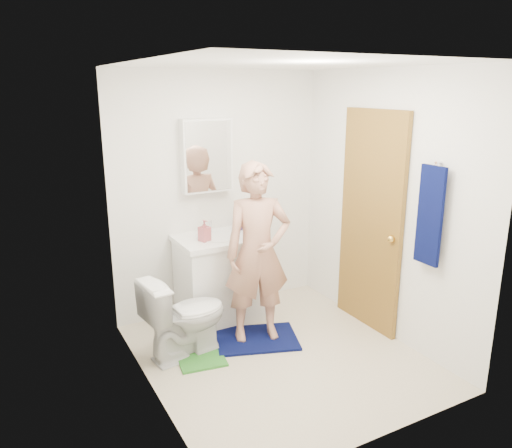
{
  "coord_description": "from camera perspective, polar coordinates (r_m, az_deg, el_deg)",
  "views": [
    {
      "loc": [
        -2.0,
        -3.27,
        2.24
      ],
      "look_at": [
        -0.09,
        0.25,
        1.13
      ],
      "focal_mm": 35.0,
      "sensor_mm": 36.0,
      "label": 1
    }
  ],
  "objects": [
    {
      "name": "soap_dispenser",
      "position": [
        4.64,
        -5.91,
        -0.75
      ],
      "size": [
        0.11,
        0.12,
        0.2
      ],
      "primitive_type": "imported",
      "rotation": [
        0.0,
        0.0,
        0.3
      ],
      "color": "#B15259",
      "rests_on": "countertop"
    },
    {
      "name": "countertop",
      "position": [
        4.79,
        -4.38,
        -1.74
      ],
      "size": [
        0.79,
        0.59,
        0.05
      ],
      "primitive_type": "cube",
      "color": "white",
      "rests_on": "vanity_cabinet"
    },
    {
      "name": "vanity_cabinet",
      "position": [
        4.94,
        -4.28,
        -6.46
      ],
      "size": [
        0.75,
        0.55,
        0.8
      ],
      "primitive_type": "cube",
      "color": "white",
      "rests_on": "floor"
    },
    {
      "name": "sink_basin",
      "position": [
        4.79,
        -4.38,
        -1.57
      ],
      "size": [
        0.4,
        0.4,
        0.03
      ],
      "primitive_type": "cylinder",
      "color": "white",
      "rests_on": "countertop"
    },
    {
      "name": "medicine_cabinet",
      "position": [
        4.83,
        -5.67,
        7.79
      ],
      "size": [
        0.5,
        0.12,
        0.7
      ],
      "primitive_type": "cube",
      "color": "white",
      "rests_on": "wall_back"
    },
    {
      "name": "bath_mat",
      "position": [
        4.68,
        0.07,
        -12.98
      ],
      "size": [
        0.86,
        0.73,
        0.02
      ],
      "primitive_type": "cube",
      "rotation": [
        0.0,
        0.0,
        -0.34
      ],
      "color": "#060D3F",
      "rests_on": "floor"
    },
    {
      "name": "door",
      "position": [
        4.75,
        12.97,
        0.27
      ],
      "size": [
        0.05,
        0.8,
        2.05
      ],
      "primitive_type": "cube",
      "color": "olive",
      "rests_on": "ground"
    },
    {
      "name": "towel_hook",
      "position": [
        4.13,
        20.16,
        6.6
      ],
      "size": [
        0.06,
        0.02,
        0.02
      ],
      "primitive_type": "cylinder",
      "rotation": [
        0.0,
        1.57,
        0.0
      ],
      "color": "silver",
      "rests_on": "wall_right"
    },
    {
      "name": "toothbrush_cup",
      "position": [
        5.0,
        -1.85,
        -0.07
      ],
      "size": [
        0.16,
        0.16,
        0.1
      ],
      "primitive_type": "imported",
      "rotation": [
        0.0,
        0.0,
        0.35
      ],
      "color": "#56387C",
      "rests_on": "countertop"
    },
    {
      "name": "wall_front",
      "position": [
        3.06,
        14.81,
        -4.96
      ],
      "size": [
        2.2,
        0.02,
        2.4
      ],
      "primitive_type": "cube",
      "color": "white",
      "rests_on": "ground"
    },
    {
      "name": "door_knob",
      "position": [
        4.52,
        15.18,
        -1.65
      ],
      "size": [
        0.07,
        0.07,
        0.07
      ],
      "primitive_type": "sphere",
      "color": "gold",
      "rests_on": "door"
    },
    {
      "name": "wall_right",
      "position": [
        4.64,
        14.73,
        1.99
      ],
      "size": [
        0.02,
        2.4,
        2.4
      ],
      "primitive_type": "cube",
      "color": "white",
      "rests_on": "ground"
    },
    {
      "name": "green_rug",
      "position": [
        4.39,
        -6.24,
        -15.16
      ],
      "size": [
        0.43,
        0.38,
        0.02
      ],
      "primitive_type": "cube",
      "rotation": [
        0.0,
        0.0,
        -0.16
      ],
      "color": "#33842C",
      "rests_on": "floor"
    },
    {
      "name": "mirror_panel",
      "position": [
        4.77,
        -5.38,
        7.7
      ],
      "size": [
        0.46,
        0.01,
        0.66
      ],
      "primitive_type": "cube",
      "color": "white",
      "rests_on": "wall_back"
    },
    {
      "name": "wall_back",
      "position": [
        5.02,
        -4.29,
        3.47
      ],
      "size": [
        2.2,
        0.02,
        2.4
      ],
      "primitive_type": "cube",
      "color": "white",
      "rests_on": "ground"
    },
    {
      "name": "towel",
      "position": [
        4.18,
        19.26,
        0.9
      ],
      "size": [
        0.03,
        0.24,
        0.8
      ],
      "primitive_type": "cube",
      "color": "#060D3F",
      "rests_on": "wall_right"
    },
    {
      "name": "ceiling",
      "position": [
        3.84,
        3.17,
        17.99
      ],
      "size": [
        2.2,
        2.4,
        0.02
      ],
      "primitive_type": "cube",
      "color": "white",
      "rests_on": "ground"
    },
    {
      "name": "toilet",
      "position": [
        4.34,
        -8.09,
        -10.31
      ],
      "size": [
        0.76,
        0.5,
        0.73
      ],
      "primitive_type": "imported",
      "rotation": [
        0.0,
        0.0,
        1.71
      ],
      "color": "white",
      "rests_on": "floor"
    },
    {
      "name": "man",
      "position": [
        4.39,
        0.19,
        -3.32
      ],
      "size": [
        0.66,
        0.52,
        1.61
      ],
      "primitive_type": "imported",
      "rotation": [
        0.0,
        0.0,
        -0.25
      ],
      "color": "tan",
      "rests_on": "bath_mat"
    },
    {
      "name": "wall_left",
      "position": [
        3.55,
        -12.61,
        -1.96
      ],
      "size": [
        0.02,
        2.4,
        2.4
      ],
      "primitive_type": "cube",
      "color": "white",
      "rests_on": "ground"
    },
    {
      "name": "faucet",
      "position": [
        4.93,
        -5.26,
        -0.25
      ],
      "size": [
        0.03,
        0.03,
        0.12
      ],
      "primitive_type": "cylinder",
      "color": "silver",
      "rests_on": "countertop"
    },
    {
      "name": "floor",
      "position": [
        4.45,
        2.69,
        -14.93
      ],
      "size": [
        2.2,
        2.4,
        0.02
      ],
      "primitive_type": "cube",
      "color": "beige",
      "rests_on": "ground"
    }
  ]
}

